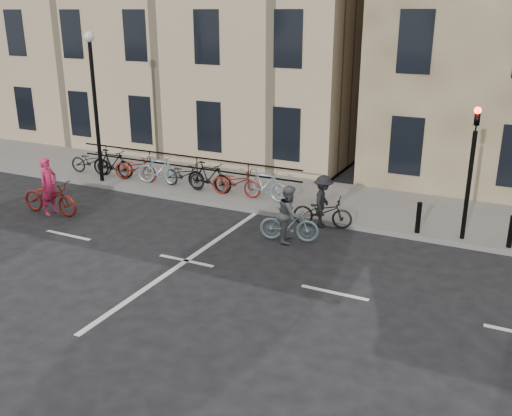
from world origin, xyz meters
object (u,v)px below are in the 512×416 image
at_px(lamp_post, 94,89).
at_px(cyclist_dark, 323,207).
at_px(cyclist_grey, 289,219).
at_px(traffic_light, 472,157).
at_px(cyclist_pink, 50,195).

relative_size(lamp_post, cyclist_dark, 2.86).
bearing_deg(cyclist_dark, cyclist_grey, 153.71).
distance_m(traffic_light, lamp_post, 12.74).
bearing_deg(lamp_post, traffic_light, -0.27).
bearing_deg(cyclist_grey, cyclist_pink, 85.22).
height_order(cyclist_pink, cyclist_dark, cyclist_pink).
bearing_deg(traffic_light, cyclist_grey, -156.30).
bearing_deg(cyclist_pink, cyclist_dark, -74.16).
distance_m(traffic_light, cyclist_dark, 4.35).
xyz_separation_m(traffic_light, cyclist_pink, (-12.00, -3.15, -1.82)).
height_order(traffic_light, lamp_post, lamp_post).
height_order(lamp_post, cyclist_dark, lamp_post).
bearing_deg(cyclist_grey, traffic_light, -80.29).
bearing_deg(lamp_post, cyclist_pink, -77.74).
distance_m(cyclist_grey, cyclist_dark, 1.54).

